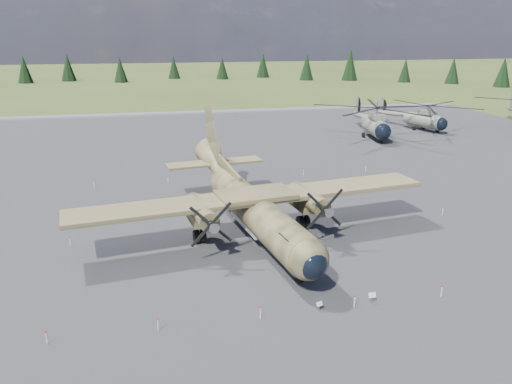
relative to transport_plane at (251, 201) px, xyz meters
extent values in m
plane|color=#4C5727|center=(1.80, 0.24, -2.84)|extent=(500.00, 500.00, 0.00)
cube|color=slate|center=(1.80, 10.24, -2.84)|extent=(120.00, 120.00, 0.04)
cylinder|color=#383D21|center=(0.22, -1.58, -0.47)|extent=(5.43, 18.73, 2.88)
sphere|color=#383D21|center=(1.51, -10.74, -0.47)|extent=(3.19, 3.19, 2.82)
sphere|color=black|center=(1.59, -11.30, -0.52)|extent=(2.34, 2.34, 2.07)
cube|color=black|center=(1.28, -9.11, 0.30)|extent=(2.27, 1.92, 0.57)
cone|color=#383D21|center=(-1.47, 10.44, 0.61)|extent=(3.78, 7.39, 4.33)
cube|color=#A7A9AC|center=(0.08, -0.56, -1.65)|extent=(2.79, 6.38, 0.51)
cube|color=#2D381D|center=(0.15, -1.07, 0.71)|extent=(30.02, 7.62, 0.36)
cube|color=#383D21|center=(0.15, -1.07, 0.93)|extent=(6.63, 4.53, 0.36)
cylinder|color=#383D21|center=(-4.39, -2.02, 0.14)|extent=(2.27, 5.51, 1.54)
cube|color=#383D21|center=(-4.50, -1.20, -0.53)|extent=(2.01, 3.68, 0.82)
cone|color=gray|center=(-3.92, -5.33, 0.14)|extent=(0.90, 1.03, 0.78)
cylinder|color=black|center=(-4.50, -1.20, -2.27)|extent=(1.05, 1.25, 1.13)
cylinder|color=#383D21|center=(4.78, -0.73, 0.14)|extent=(2.27, 5.51, 1.54)
cube|color=#383D21|center=(4.66, 0.09, -0.53)|extent=(2.01, 3.68, 0.82)
cone|color=gray|center=(5.24, -4.04, 0.14)|extent=(0.90, 1.03, 0.78)
cylinder|color=black|center=(4.66, 0.09, -2.27)|extent=(1.05, 1.25, 1.13)
cube|color=#383D21|center=(-0.92, 6.57, 1.22)|extent=(1.37, 7.73, 1.73)
cube|color=#2D381D|center=(-1.54, 10.95, 0.66)|extent=(10.09, 3.62, 0.23)
cylinder|color=gray|center=(1.34, -9.52, -1.53)|extent=(0.16, 0.16, 0.93)
cylinder|color=black|center=(1.34, -9.52, -2.27)|extent=(0.49, 1.00, 0.96)
cylinder|color=slate|center=(27.26, 33.95, -0.82)|extent=(3.86, 8.16, 2.72)
sphere|color=black|center=(26.68, 30.08, -0.88)|extent=(2.85, 2.85, 2.50)
sphere|color=slate|center=(27.85, 37.83, -0.82)|extent=(2.85, 2.85, 2.50)
cube|color=slate|center=(27.20, 33.52, 0.92)|extent=(2.35, 3.72, 0.82)
cylinder|color=gray|center=(27.20, 33.52, 1.73)|extent=(0.45, 0.45, 1.09)
cylinder|color=slate|center=(28.46, 41.86, -0.44)|extent=(2.30, 9.33, 1.56)
cube|color=slate|center=(29.07, 45.90, 0.92)|extent=(0.47, 1.54, 2.61)
cylinder|color=black|center=(29.45, 45.84, 0.92)|extent=(0.49, 2.81, 2.83)
cylinder|color=black|center=(26.78, 30.72, -2.40)|extent=(0.41, 0.78, 0.74)
cylinder|color=black|center=(26.01, 35.46, -2.40)|extent=(0.45, 0.91, 0.87)
cylinder|color=gray|center=(26.01, 35.46, -1.83)|extent=(0.17, 0.17, 1.58)
cylinder|color=black|center=(28.91, 35.02, -2.40)|extent=(0.45, 0.91, 0.87)
cylinder|color=gray|center=(28.91, 35.02, -1.83)|extent=(0.17, 0.17, 1.58)
cylinder|color=slate|center=(38.71, 38.71, -1.10)|extent=(4.55, 7.15, 2.35)
sphere|color=black|center=(39.89, 35.54, -1.15)|extent=(2.77, 2.77, 2.16)
sphere|color=slate|center=(37.54, 41.88, -1.10)|extent=(2.77, 2.77, 2.16)
cube|color=slate|center=(38.84, 38.35, 0.40)|extent=(2.54, 3.37, 0.70)
cylinder|color=gray|center=(38.84, 38.35, 1.11)|extent=(0.43, 0.43, 0.94)
cylinder|color=slate|center=(36.31, 45.18, -0.77)|extent=(3.52, 7.79, 1.34)
cube|color=slate|center=(35.09, 48.48, 0.40)|extent=(0.65, 1.30, 2.25)
cylinder|color=black|center=(35.40, 48.59, 0.40)|extent=(0.90, 2.31, 2.44)
cylinder|color=black|center=(39.69, 36.07, -2.46)|extent=(0.47, 0.69, 0.64)
cylinder|color=black|center=(37.13, 39.32, -2.46)|extent=(0.52, 0.80, 0.75)
cylinder|color=gray|center=(37.13, 39.32, -1.97)|extent=(0.17, 0.17, 1.36)
cylinder|color=black|center=(39.51, 40.20, -2.46)|extent=(0.52, 0.80, 0.75)
cylinder|color=gray|center=(39.51, 40.20, -1.97)|extent=(0.17, 0.17, 1.36)
cube|color=slate|center=(61.27, 45.80, 1.01)|extent=(0.76, 1.55, 2.68)
cube|color=gray|center=(1.54, -13.10, -2.60)|extent=(0.09, 0.09, 0.48)
cube|color=silver|center=(1.54, -13.15, -2.37)|extent=(0.42, 0.26, 0.27)
cube|color=gray|center=(5.09, -12.95, -2.55)|extent=(0.08, 0.08, 0.58)
cube|color=silver|center=(5.09, -13.00, -2.27)|extent=(0.47, 0.20, 0.33)
cylinder|color=silver|center=(-14.20, -13.26, -2.44)|extent=(0.07, 0.07, 0.80)
cylinder|color=red|center=(-14.20, -13.26, -2.04)|extent=(0.12, 0.12, 0.10)
cylinder|color=silver|center=(-8.20, -13.26, -2.44)|extent=(0.07, 0.07, 0.80)
cylinder|color=red|center=(-8.20, -13.26, -2.04)|extent=(0.12, 0.12, 0.10)
cylinder|color=silver|center=(-2.20, -13.26, -2.44)|extent=(0.07, 0.07, 0.80)
cylinder|color=red|center=(-2.20, -13.26, -2.04)|extent=(0.12, 0.12, 0.10)
cylinder|color=silver|center=(3.80, -13.26, -2.44)|extent=(0.07, 0.07, 0.80)
cylinder|color=red|center=(3.80, -13.26, -2.04)|extent=(0.12, 0.12, 0.10)
cylinder|color=silver|center=(9.80, -13.26, -2.44)|extent=(0.07, 0.07, 0.80)
cylinder|color=red|center=(9.80, -13.26, -2.04)|extent=(0.12, 0.12, 0.10)
cylinder|color=silver|center=(-14.20, 16.24, -2.44)|extent=(0.07, 0.07, 0.80)
cylinder|color=red|center=(-14.20, 16.24, -2.04)|extent=(0.12, 0.12, 0.10)
cylinder|color=silver|center=(-6.20, 16.24, -2.44)|extent=(0.07, 0.07, 0.80)
cylinder|color=red|center=(-6.20, 16.24, -2.04)|extent=(0.12, 0.12, 0.10)
cylinder|color=silver|center=(1.80, 16.24, -2.44)|extent=(0.07, 0.07, 0.80)
cylinder|color=red|center=(1.80, 16.24, -2.04)|extent=(0.12, 0.12, 0.10)
cylinder|color=silver|center=(9.80, 16.24, -2.44)|extent=(0.07, 0.07, 0.80)
cylinder|color=red|center=(9.80, 16.24, -2.04)|extent=(0.12, 0.12, 0.10)
cylinder|color=silver|center=(17.80, 16.24, -2.44)|extent=(0.07, 0.07, 0.80)
cylinder|color=red|center=(17.80, 16.24, -2.04)|extent=(0.12, 0.12, 0.10)
cylinder|color=silver|center=(-14.70, 0.24, -2.44)|extent=(0.07, 0.07, 0.80)
cylinder|color=red|center=(-14.70, 0.24, -2.04)|extent=(0.12, 0.12, 0.10)
cylinder|color=silver|center=(18.30, 0.24, -2.44)|extent=(0.07, 0.07, 0.80)
cylinder|color=red|center=(18.30, 0.24, -2.04)|extent=(0.12, 0.12, 0.10)
cone|color=black|center=(100.43, 99.22, 1.66)|extent=(5.04, 5.04, 9.00)
cone|color=black|center=(91.38, 111.96, 1.37)|extent=(4.71, 4.71, 8.42)
cone|color=black|center=(78.59, 120.17, 1.08)|extent=(4.39, 4.39, 7.84)
cone|color=black|center=(62.97, 130.67, 2.46)|extent=(5.93, 5.93, 10.60)
cone|color=black|center=(48.33, 134.87, 1.72)|extent=(5.10, 5.10, 9.11)
cone|color=black|center=(35.68, 149.09, 1.62)|extent=(4.99, 4.99, 8.91)
cone|color=black|center=(19.61, 144.99, 1.12)|extent=(4.44, 4.44, 7.92)
cone|color=black|center=(2.66, 151.08, 1.10)|extent=(4.41, 4.41, 7.87)
cone|color=black|center=(-15.93, 140.49, 1.28)|extent=(4.61, 4.61, 8.24)
cone|color=black|center=(-33.90, 149.16, 1.75)|extent=(5.13, 5.13, 9.17)
cone|color=black|center=(-47.08, 144.50, 1.62)|extent=(4.99, 4.99, 8.91)
camera|label=1|loc=(-8.02, -38.65, 13.51)|focal=35.00mm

